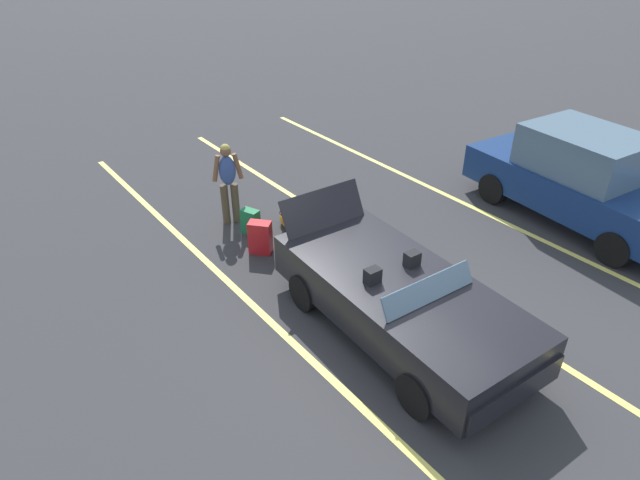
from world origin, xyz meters
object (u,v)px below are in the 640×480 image
(traveler_person, at_px, (228,179))
(convertible_car, at_px, (409,307))
(suitcase_large_black, at_px, (302,232))
(suitcase_medium_bright, at_px, (260,238))
(suitcase_small_carryon, at_px, (251,222))
(parked_sedan_near, at_px, (581,178))
(duffel_bag, at_px, (289,220))

(traveler_person, bearing_deg, convertible_car, 25.59)
(suitcase_large_black, bearing_deg, suitcase_medium_bright, -169.65)
(convertible_car, distance_m, suitcase_small_carryon, 4.01)
(suitcase_medium_bright, height_order, traveler_person, traveler_person)
(parked_sedan_near, bearing_deg, suitcase_large_black, -109.86)
(suitcase_large_black, distance_m, traveler_person, 1.85)
(duffel_bag, bearing_deg, parked_sedan_near, 56.01)
(suitcase_large_black, xyz_separation_m, parked_sedan_near, (2.38, 5.00, 0.52))
(suitcase_small_carryon, distance_m, duffel_bag, 0.76)
(suitcase_large_black, height_order, traveler_person, traveler_person)
(convertible_car, bearing_deg, traveler_person, -173.49)
(suitcase_medium_bright, bearing_deg, duffel_bag, -16.28)
(traveler_person, bearing_deg, suitcase_large_black, 39.18)
(suitcase_small_carryon, xyz_separation_m, duffel_bag, (0.26, 0.71, -0.09))
(duffel_bag, bearing_deg, suitcase_small_carryon, -110.32)
(suitcase_large_black, relative_size, traveler_person, 0.57)
(convertible_car, xyz_separation_m, suitcase_large_black, (-2.92, 0.24, -0.22))
(convertible_car, distance_m, traveler_person, 4.63)
(suitcase_large_black, distance_m, duffel_bag, 0.88)
(traveler_person, bearing_deg, parked_sedan_near, 75.73)
(suitcase_medium_bright, bearing_deg, convertible_car, -123.98)
(suitcase_medium_bright, distance_m, suitcase_small_carryon, 0.73)
(suitcase_small_carryon, height_order, duffel_bag, suitcase_small_carryon)
(suitcase_large_black, bearing_deg, duffel_bag, 112.18)
(traveler_person, relative_size, parked_sedan_near, 0.35)
(suitcase_medium_bright, distance_m, traveler_person, 1.46)
(traveler_person, bearing_deg, suitcase_medium_bright, 15.96)
(convertible_car, height_order, parked_sedan_near, parked_sedan_near)
(convertible_car, relative_size, suitcase_small_carryon, 8.55)
(suitcase_medium_bright, xyz_separation_m, parked_sedan_near, (2.76, 5.66, 0.58))
(duffel_bag, bearing_deg, suitcase_large_black, -18.13)
(parked_sedan_near, bearing_deg, suitcase_small_carryon, -116.79)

